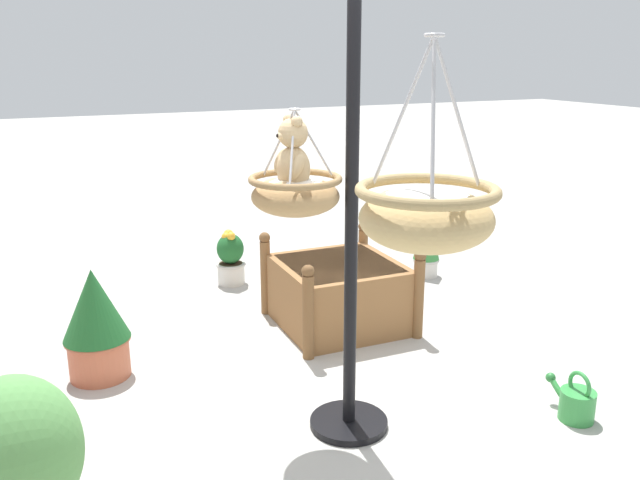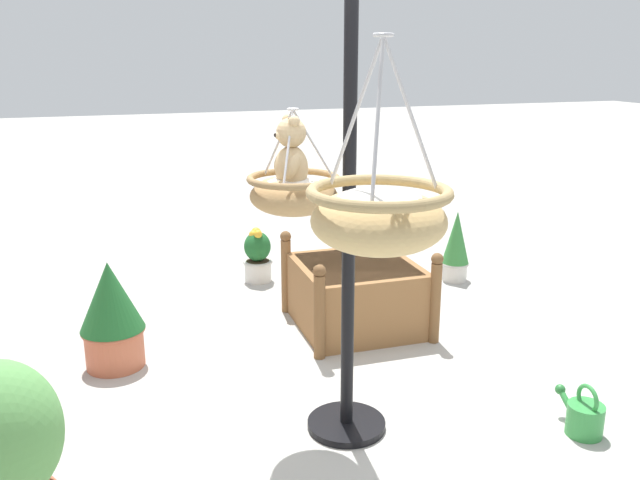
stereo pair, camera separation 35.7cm
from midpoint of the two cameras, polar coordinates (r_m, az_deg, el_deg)
name	(u,v)px [view 1 (the left image)]	position (r m, az deg, el deg)	size (l,w,h in m)	color
ground_plane	(334,408)	(4.05, -1.37, -14.36)	(40.00, 40.00, 0.00)	#ADAAA3
display_pole_central	(351,286)	(3.51, -0.25, -4.04)	(0.44, 0.44, 2.64)	black
hanging_basket_with_teddy	(295,193)	(3.42, -5.13, 4.03)	(0.49, 0.49, 0.55)	#A37F51
teddy_bear	(291,160)	(3.38, -5.54, 6.89)	(0.27, 0.24, 0.39)	tan
hanging_basket_left_high	(426,213)	(2.06, 4.29, 2.26)	(0.45, 0.45, 0.66)	tan
wooden_planter_box	(339,291)	(5.06, -0.41, -4.49)	(1.00, 0.98, 0.68)	olive
potted_plant_fern_front	(18,475)	(2.98, -27.94, -17.61)	(0.50, 0.50, 0.89)	#AD563D
potted_plant_tall_leafy	(96,323)	(4.54, -20.96, -6.72)	(0.42, 0.42, 0.73)	#BC6042
potted_plant_bushy_green	(231,258)	(6.05, -9.42, -1.60)	(0.28, 0.28, 0.50)	beige
potted_plant_small_succulent	(427,243)	(6.19, 7.58, -0.26)	(0.26, 0.26, 0.66)	beige
watering_can	(576,403)	(4.10, 18.89, -13.21)	(0.35, 0.20, 0.30)	#338C3F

